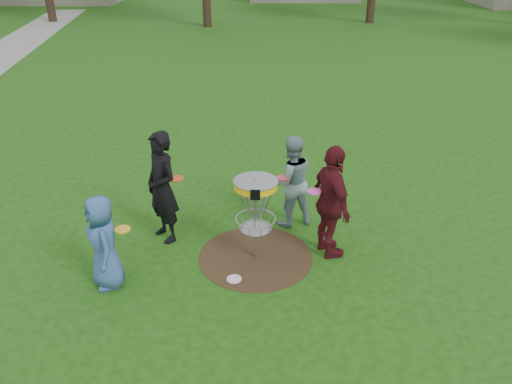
{
  "coord_description": "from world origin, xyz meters",
  "views": [
    {
      "loc": [
        0.12,
        -6.5,
        4.55
      ],
      "look_at": [
        0.0,
        0.3,
        1.0
      ],
      "focal_mm": 35.0,
      "sensor_mm": 36.0,
      "label": 1
    }
  ],
  "objects_px": {
    "player_blue": "(103,242)",
    "player_grey": "(291,181)",
    "player_black": "(162,188)",
    "disc_golf_basket": "(256,200)",
    "player_maroon": "(331,203)"
  },
  "relations": [
    {
      "from": "player_blue",
      "to": "player_grey",
      "type": "bearing_deg",
      "value": 96.99
    },
    {
      "from": "player_blue",
      "to": "player_black",
      "type": "bearing_deg",
      "value": 127.7
    },
    {
      "from": "disc_golf_basket",
      "to": "player_black",
      "type": "bearing_deg",
      "value": 160.0
    },
    {
      "from": "player_blue",
      "to": "player_grey",
      "type": "xyz_separation_m",
      "value": [
        2.68,
        1.76,
        0.1
      ]
    },
    {
      "from": "player_maroon",
      "to": "player_black",
      "type": "bearing_deg",
      "value": 62.28
    },
    {
      "from": "player_black",
      "to": "player_maroon",
      "type": "height_order",
      "value": "player_black"
    },
    {
      "from": "player_maroon",
      "to": "disc_golf_basket",
      "type": "relative_size",
      "value": 1.33
    },
    {
      "from": "player_blue",
      "to": "player_maroon",
      "type": "xyz_separation_m",
      "value": [
        3.26,
        0.83,
        0.21
      ]
    },
    {
      "from": "player_blue",
      "to": "disc_golf_basket",
      "type": "height_order",
      "value": "player_blue"
    },
    {
      "from": "player_black",
      "to": "disc_golf_basket",
      "type": "distance_m",
      "value": 1.6
    },
    {
      "from": "player_blue",
      "to": "player_maroon",
      "type": "bearing_deg",
      "value": 77.97
    },
    {
      "from": "player_black",
      "to": "player_maroon",
      "type": "bearing_deg",
      "value": 40.28
    },
    {
      "from": "player_grey",
      "to": "player_maroon",
      "type": "distance_m",
      "value": 1.1
    },
    {
      "from": "player_blue",
      "to": "player_maroon",
      "type": "relative_size",
      "value": 0.77
    },
    {
      "from": "player_blue",
      "to": "player_maroon",
      "type": "height_order",
      "value": "player_maroon"
    }
  ]
}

